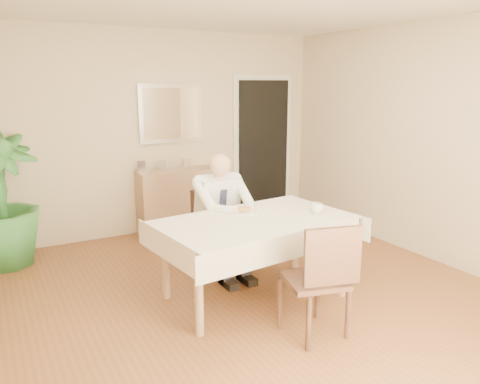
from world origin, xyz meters
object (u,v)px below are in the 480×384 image
seated_man (225,210)px  sideboard (178,201)px  coffee_mug (317,208)px  chair_far (213,224)px  dining_table (255,228)px  chair_near (322,275)px

seated_man → sideboard: (0.13, 1.62, -0.27)m
coffee_mug → sideboard: size_ratio=0.12×
chair_far → seated_man: (-0.00, -0.28, 0.22)m
chair_far → sideboard: bearing=85.5°
dining_table → sideboard: bearing=80.1°
chair_far → sideboard: 1.35m
chair_far → seated_man: seated_man is taller
coffee_mug → sideboard: 2.41m
sideboard → coffee_mug: bearing=-79.3°
seated_man → sideboard: seated_man is taller
chair_near → coffee_mug: 0.95m
coffee_mug → sideboard: coffee_mug is taller
chair_near → seated_man: size_ratio=0.74×
dining_table → seated_man: size_ratio=1.47×
dining_table → chair_far: chair_far is taller
chair_far → coffee_mug: size_ratio=6.99×
chair_far → coffee_mug: coffee_mug is taller
dining_table → coffee_mug: size_ratio=15.21×
dining_table → chair_far: 0.90m
seated_man → coffee_mug: 0.93m
dining_table → coffee_mug: 0.62m
dining_table → chair_near: bearing=-91.4°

